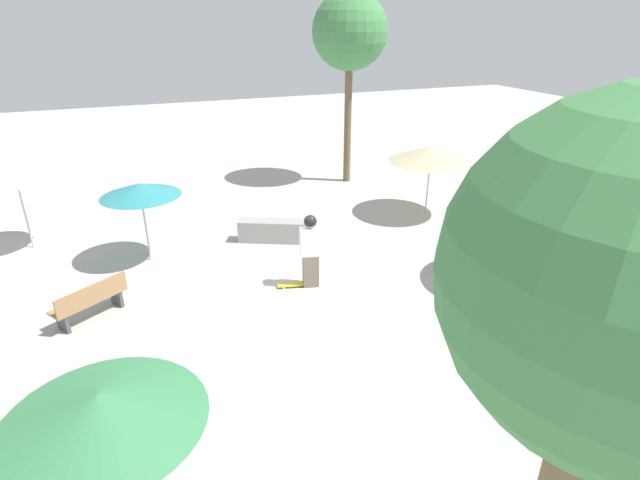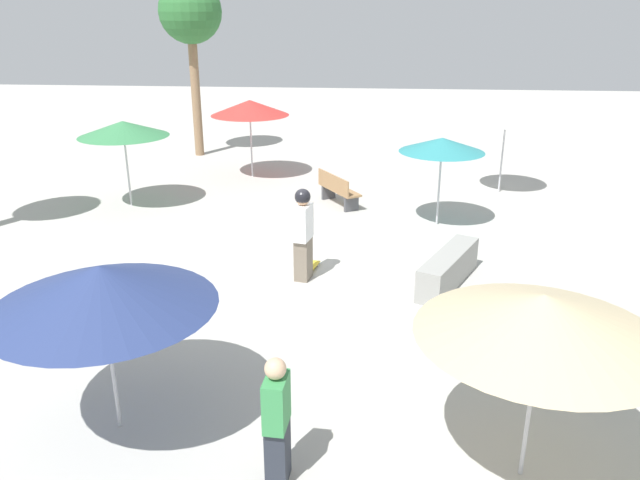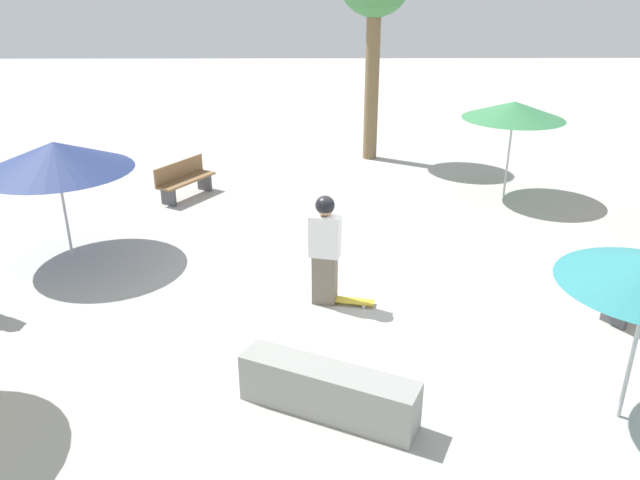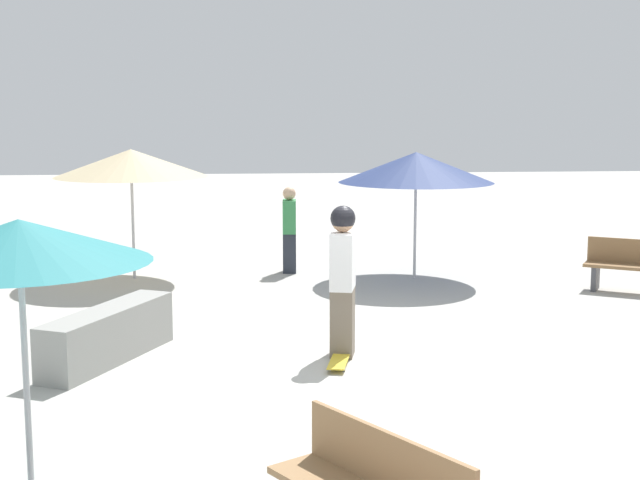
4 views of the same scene
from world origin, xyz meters
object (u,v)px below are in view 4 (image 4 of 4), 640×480
(skateboard, at_px, (339,360))
(shade_umbrella_navy, at_px, (416,167))
(skater_main, at_px, (343,275))
(shade_umbrella_teal, at_px, (19,241))
(shade_umbrella_tan, at_px, (131,163))
(bench_near, at_px, (637,267))
(bystander_watching, at_px, (289,230))
(concrete_ledge, at_px, (108,335))

(skateboard, distance_m, shade_umbrella_navy, 5.79)
(skater_main, xyz_separation_m, shade_umbrella_navy, (-4.74, 1.81, 0.96))
(shade_umbrella_navy, bearing_deg, shade_umbrella_teal, -29.59)
(skateboard, relative_size, shade_umbrella_tan, 0.31)
(skateboard, bearing_deg, shade_umbrella_tan, -138.95)
(skater_main, bearing_deg, skateboard, 1.01)
(bench_near, relative_size, bystander_watching, 1.03)
(shade_umbrella_navy, relative_size, shade_umbrella_teal, 1.26)
(concrete_ledge, xyz_separation_m, bench_near, (-3.22, 7.91, 0.11))
(shade_umbrella_navy, height_order, shade_umbrella_teal, shade_umbrella_navy)
(concrete_ledge, bearing_deg, bench_near, 112.15)
(skateboard, xyz_separation_m, bystander_watching, (-5.90, -0.25, 0.72))
(shade_umbrella_tan, bearing_deg, skateboard, 28.20)
(skater_main, xyz_separation_m, bystander_watching, (-5.50, -0.34, -0.21))
(skateboard, bearing_deg, shade_umbrella_navy, 172.66)
(bench_near, distance_m, shade_umbrella_tan, 8.59)
(skater_main, height_order, bystander_watching, skater_main)
(skater_main, height_order, skateboard, skater_main)
(concrete_ledge, bearing_deg, skateboard, 81.40)
(concrete_ledge, height_order, shade_umbrella_navy, shade_umbrella_navy)
(bystander_watching, bearing_deg, skateboard, 6.20)
(skater_main, distance_m, bystander_watching, 5.52)
(bench_near, height_order, shade_umbrella_tan, shade_umbrella_tan)
(shade_umbrella_tan, relative_size, shade_umbrella_teal, 1.23)
(concrete_ledge, height_order, shade_umbrella_teal, shade_umbrella_teal)
(shade_umbrella_navy, bearing_deg, shade_umbrella_tan, -95.11)
(skateboard, relative_size, shade_umbrella_navy, 0.31)
(skater_main, bearing_deg, shade_umbrella_navy, 171.80)
(bench_near, relative_size, shade_umbrella_tan, 0.61)
(shade_umbrella_tan, height_order, shade_umbrella_navy, shade_umbrella_tan)
(concrete_ledge, xyz_separation_m, shade_umbrella_teal, (3.52, -0.10, 1.65))
(shade_umbrella_tan, xyz_separation_m, bystander_watching, (-0.32, 2.74, -1.24))
(shade_umbrella_tan, bearing_deg, shade_umbrella_navy, 84.89)
(bench_near, relative_size, shade_umbrella_teal, 0.75)
(shade_umbrella_teal, bearing_deg, shade_umbrella_navy, 150.41)
(concrete_ledge, bearing_deg, skater_main, 89.86)
(shade_umbrella_teal, bearing_deg, skater_main, 140.65)
(concrete_ledge, relative_size, shade_umbrella_navy, 0.82)
(bystander_watching, bearing_deg, shade_umbrella_navy, 74.24)
(concrete_ledge, height_order, bench_near, bench_near)
(bench_near, xyz_separation_m, shade_umbrella_navy, (-1.52, -3.33, 1.52))
(shade_umbrella_tan, bearing_deg, bystander_watching, 96.73)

